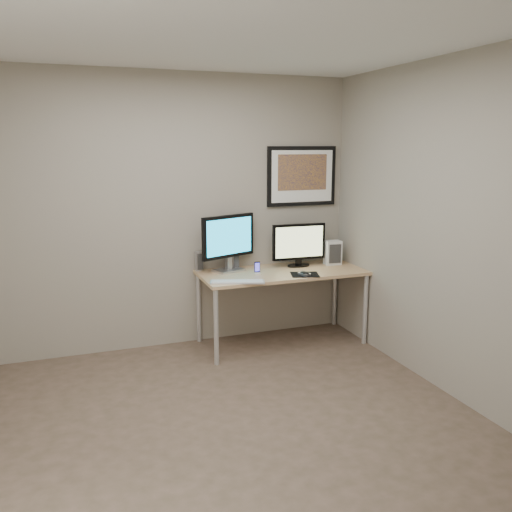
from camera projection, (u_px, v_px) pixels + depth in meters
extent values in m
plane|color=#483D2D|center=(225.00, 424.00, 3.83)|extent=(3.60, 3.60, 0.00)
plane|color=white|center=(220.00, 34.00, 3.30)|extent=(3.60, 3.60, 0.00)
plane|color=gray|center=(171.00, 213.00, 5.13)|extent=(3.60, 0.00, 3.60)
plane|color=gray|center=(446.00, 229.00, 4.18)|extent=(0.00, 3.40, 3.40)
cube|color=#A57650|center=(282.00, 273.00, 5.26)|extent=(1.60, 0.70, 0.03)
cylinder|color=silver|center=(216.00, 327.00, 4.79)|extent=(0.04, 0.04, 0.70)
cylinder|color=silver|center=(199.00, 308.00, 5.36)|extent=(0.04, 0.04, 0.70)
cylinder|color=silver|center=(365.00, 309.00, 5.31)|extent=(0.04, 0.04, 0.70)
cylinder|color=silver|center=(335.00, 293.00, 5.88)|extent=(0.04, 0.04, 0.70)
cube|color=black|center=(302.00, 176.00, 5.51)|extent=(0.75, 0.03, 0.60)
cube|color=white|center=(302.00, 176.00, 5.49)|extent=(0.67, 0.00, 0.52)
cube|color=#F9A622|center=(303.00, 172.00, 5.48)|extent=(0.54, 0.00, 0.36)
cube|color=#B7B7BC|center=(229.00, 270.00, 5.25)|extent=(0.33, 0.28, 0.02)
cube|color=#B7B7BC|center=(228.00, 263.00, 5.24)|extent=(0.07, 0.06, 0.12)
cube|color=black|center=(228.00, 236.00, 5.18)|extent=(0.57, 0.25, 0.41)
cube|color=#1295BE|center=(229.00, 237.00, 5.17)|extent=(0.50, 0.20, 0.34)
cube|color=black|center=(298.00, 265.00, 5.46)|extent=(0.24, 0.14, 0.02)
cube|color=black|center=(298.00, 262.00, 5.45)|extent=(0.06, 0.05, 0.05)
cube|color=black|center=(299.00, 242.00, 5.41)|extent=(0.55, 0.06, 0.36)
cube|color=#B5BD82|center=(300.00, 242.00, 5.40)|extent=(0.50, 0.03, 0.31)
cylinder|color=#B7B7BC|center=(199.00, 261.00, 5.26)|extent=(0.09, 0.09, 0.19)
cylinder|color=#B7B7BC|center=(235.00, 260.00, 5.35)|extent=(0.08, 0.08, 0.18)
cube|color=black|center=(257.00, 268.00, 5.14)|extent=(0.06, 0.06, 0.12)
cube|color=silver|center=(237.00, 282.00, 4.82)|extent=(0.50, 0.28, 0.02)
cube|color=black|center=(305.00, 275.00, 5.11)|extent=(0.31, 0.30, 0.00)
ellipsoid|color=black|center=(305.00, 273.00, 5.08)|extent=(0.09, 0.13, 0.04)
cube|color=silver|center=(333.00, 253.00, 5.53)|extent=(0.17, 0.13, 0.25)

